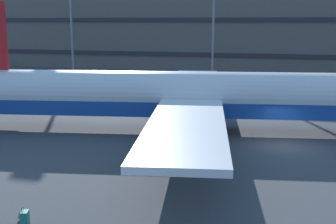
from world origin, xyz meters
The scene contains 5 objects.
ground_plane centered at (0.00, 0.00, 0.00)m, with size 600.00×600.00×0.00m, color #424449.
terminal_structure centered at (0.00, 53.79, 8.69)m, with size 126.06×21.67×17.38m.
airliner centered at (-6.40, 2.44, 2.80)m, with size 42.18×34.47×9.97m.
suitcase_small centered at (-10.52, -15.34, 0.38)m, with size 0.39×0.50×0.90m.
backpack_purple centered at (-11.07, -14.77, 0.21)m, with size 0.29×0.33×0.48m.
Camera 1 is at (-0.46, -30.26, 8.52)m, focal length 46.66 mm.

